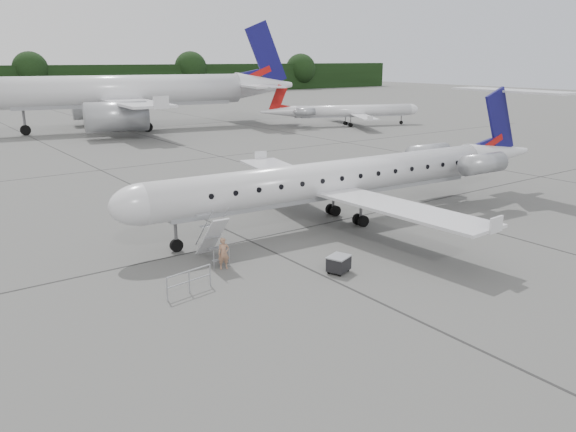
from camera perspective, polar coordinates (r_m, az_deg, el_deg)
ground at (r=28.60m, az=8.12°, el=-4.04°), size 320.00×320.00×0.00m
main_regional_jet at (r=33.20m, az=4.67°, el=5.60°), size 30.96×23.30×7.57m
airstair at (r=27.54m, az=-7.72°, el=-2.20°), size 1.01×2.28×2.37m
passenger at (r=26.59m, az=-6.55°, el=-3.80°), size 0.63×0.50×1.51m
safety_railing at (r=24.17m, az=-10.00°, el=-6.63°), size 2.18×0.43×1.00m
baggage_cart at (r=26.15m, az=5.17°, el=-4.85°), size 1.22×1.11×0.87m
bg_narrowbody at (r=81.29m, az=-16.31°, el=13.56°), size 45.97×36.82×14.77m
bg_regional_right at (r=84.21m, az=6.70°, el=11.14°), size 27.40×23.80×6.01m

